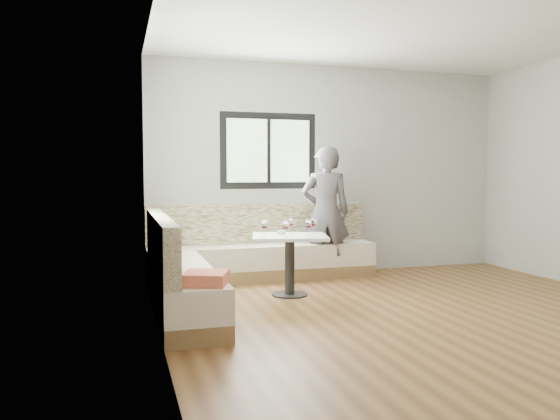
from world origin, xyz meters
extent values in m
cube|color=brown|center=(0.00, 0.00, 0.00)|extent=(5.00, 5.00, 0.01)
cube|color=white|center=(0.00, 0.00, 2.80)|extent=(5.00, 5.00, 0.01)
cube|color=#B7B7B2|center=(0.00, 2.50, 1.40)|extent=(5.00, 0.01, 2.80)
cube|color=#B7B7B2|center=(-2.50, 0.00, 1.40)|extent=(0.01, 5.00, 2.80)
cube|color=black|center=(-0.90, 2.49, 1.65)|extent=(1.30, 0.02, 1.00)
cube|color=black|center=(-2.49, 0.90, 1.65)|extent=(0.02, 1.30, 1.00)
cube|color=olive|center=(-1.05, 2.23, 0.08)|extent=(2.90, 0.55, 0.16)
cube|color=beige|center=(-1.05, 2.23, 0.30)|extent=(2.90, 0.55, 0.29)
cube|color=#F1E8C1|center=(-1.05, 2.43, 0.70)|extent=(2.90, 0.14, 0.50)
cube|color=olive|center=(-2.23, 0.82, 0.08)|extent=(0.55, 2.25, 0.16)
cube|color=beige|center=(-2.23, 0.82, 0.30)|extent=(0.55, 2.25, 0.29)
cube|color=#F1E8C1|center=(-2.43, 0.82, 0.70)|extent=(0.14, 2.25, 0.50)
cube|color=#DE694A|center=(-2.14, -0.05, 0.50)|extent=(0.44, 0.44, 0.10)
cylinder|color=black|center=(-1.00, 1.27, 0.01)|extent=(0.40, 0.40, 0.02)
cylinder|color=black|center=(-1.00, 1.27, 0.32)|extent=(0.11, 0.11, 0.64)
cube|color=white|center=(-1.00, 1.27, 0.65)|extent=(0.95, 0.82, 0.04)
imported|color=#514B51|center=(-0.24, 2.11, 0.85)|extent=(0.71, 0.55, 1.70)
cylinder|color=white|center=(-1.06, 1.39, 0.69)|extent=(0.10, 0.10, 0.04)
sphere|color=black|center=(-1.04, 1.40, 0.70)|extent=(0.02, 0.02, 0.02)
sphere|color=black|center=(-1.07, 1.40, 0.70)|extent=(0.02, 0.02, 0.02)
sphere|color=black|center=(-1.06, 1.37, 0.70)|extent=(0.02, 0.02, 0.02)
cylinder|color=white|center=(-1.30, 1.20, 0.68)|extent=(0.06, 0.06, 0.01)
cylinder|color=white|center=(-1.30, 1.20, 0.72)|extent=(0.01, 0.01, 0.08)
ellipsoid|color=white|center=(-1.30, 1.20, 0.80)|extent=(0.08, 0.08, 0.10)
cylinder|color=#47020E|center=(-1.30, 1.20, 0.78)|extent=(0.05, 0.05, 0.02)
cylinder|color=white|center=(-1.10, 1.08, 0.68)|extent=(0.06, 0.06, 0.01)
cylinder|color=white|center=(-1.10, 1.08, 0.72)|extent=(0.01, 0.01, 0.08)
ellipsoid|color=white|center=(-1.10, 1.08, 0.80)|extent=(0.08, 0.08, 0.10)
cylinder|color=#47020E|center=(-1.10, 1.08, 0.78)|extent=(0.05, 0.05, 0.02)
cylinder|color=white|center=(-0.83, 1.13, 0.68)|extent=(0.06, 0.06, 0.01)
cylinder|color=white|center=(-0.83, 1.13, 0.72)|extent=(0.01, 0.01, 0.08)
ellipsoid|color=white|center=(-0.83, 1.13, 0.80)|extent=(0.08, 0.08, 0.10)
cylinder|color=#47020E|center=(-0.83, 1.13, 0.78)|extent=(0.05, 0.05, 0.02)
cylinder|color=white|center=(-0.94, 1.39, 0.68)|extent=(0.06, 0.06, 0.01)
cylinder|color=white|center=(-0.94, 1.39, 0.72)|extent=(0.01, 0.01, 0.08)
ellipsoid|color=white|center=(-0.94, 1.39, 0.80)|extent=(0.08, 0.08, 0.10)
cylinder|color=#47020E|center=(-0.94, 1.39, 0.78)|extent=(0.05, 0.05, 0.02)
cylinder|color=white|center=(-0.71, 1.29, 0.68)|extent=(0.06, 0.06, 0.01)
cylinder|color=white|center=(-0.71, 1.29, 0.72)|extent=(0.01, 0.01, 0.08)
ellipsoid|color=white|center=(-0.71, 1.29, 0.80)|extent=(0.08, 0.08, 0.10)
cylinder|color=#47020E|center=(-0.71, 1.29, 0.78)|extent=(0.05, 0.05, 0.02)
camera|label=1|loc=(-2.83, -4.45, 1.36)|focal=35.00mm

